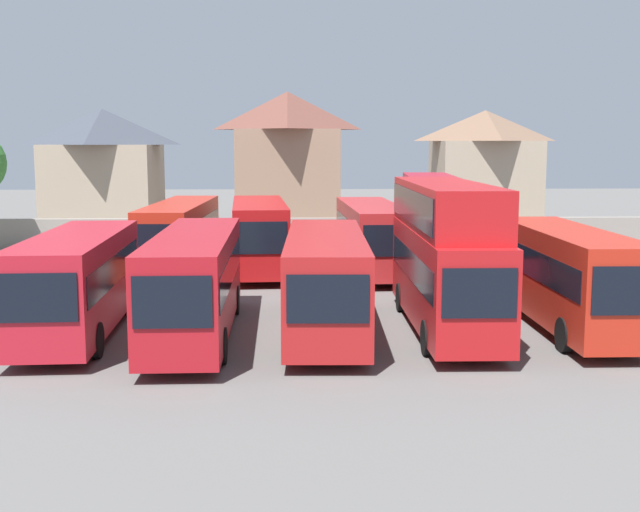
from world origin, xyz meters
The scene contains 14 objects.
ground centered at (0.00, 18.00, 0.00)m, with size 140.00×140.00×0.00m, color #605E5B.
depot_boundary_wall centered at (0.00, 23.52, 0.90)m, with size 56.00×0.50×1.80m, color gray.
bus_1 centered at (-8.31, 0.05, 1.95)m, with size 2.99×10.38×3.42m.
bus_2 centered at (-4.30, -0.38, 1.99)m, with size 2.61×11.39×3.49m.
bus_3 centered at (0.09, 0.12, 1.93)m, with size 2.94×11.14×3.38m.
bus_4 centered at (4.23, 0.29, 2.88)m, with size 2.60×10.73×5.13m.
bus_5 centered at (8.54, 0.28, 1.99)m, with size 2.55×10.33×3.50m.
bus_6 centered at (-6.72, 13.75, 1.99)m, with size 2.88×11.78×3.48m.
bus_7 centered at (-2.70, 13.34, 2.02)m, with size 3.17×10.42×3.55m.
bus_8 centered at (2.97, 13.12, 1.97)m, with size 2.95×11.29×3.44m.
bus_9 centered at (6.01, 13.35, 2.72)m, with size 3.38×11.40×4.82m.
house_terrace_left centered at (-14.96, 33.53, 4.59)m, with size 8.15×8.06×9.00m.
house_terrace_centre centered at (-1.32, 33.70, 5.23)m, with size 7.85×8.12×10.27m.
house_terrace_right centered at (13.57, 33.86, 4.55)m, with size 7.68×7.36×8.93m.
Camera 1 is at (-1.08, -27.11, 6.46)m, focal length 45.32 mm.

